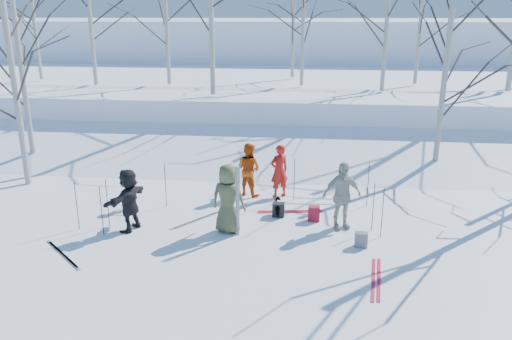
# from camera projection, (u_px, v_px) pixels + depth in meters

# --- Properties ---
(ground) EXTENTS (120.00, 120.00, 0.00)m
(ground) POSITION_uv_depth(u_px,v_px,m) (250.00, 234.00, 13.05)
(ground) COLOR white
(ground) RESTS_ON ground
(snow_ramp) EXTENTS (70.00, 9.49, 4.12)m
(snow_ramp) POSITION_uv_depth(u_px,v_px,m) (271.00, 156.00, 19.65)
(snow_ramp) COLOR white
(snow_ramp) RESTS_ON ground
(snow_plateau) EXTENTS (70.00, 18.00, 2.20)m
(snow_plateau) POSITION_uv_depth(u_px,v_px,m) (285.00, 95.00, 28.88)
(snow_plateau) COLOR white
(snow_plateau) RESTS_ON ground
(far_hill) EXTENTS (90.00, 30.00, 6.00)m
(far_hill) POSITION_uv_depth(u_px,v_px,m) (296.00, 52.00, 48.50)
(far_hill) COLOR white
(far_hill) RESTS_ON ground
(skier_olive_center) EXTENTS (1.02, 0.78, 1.86)m
(skier_olive_center) POSITION_uv_depth(u_px,v_px,m) (228.00, 199.00, 12.96)
(skier_olive_center) COLOR #474C2D
(skier_olive_center) RESTS_ON ground
(skier_red_north) EXTENTS (0.74, 0.67, 1.69)m
(skier_red_north) POSITION_uv_depth(u_px,v_px,m) (279.00, 171.00, 15.51)
(skier_red_north) COLOR red
(skier_red_north) RESTS_ON ground
(skier_redor_behind) EXTENTS (1.03, 0.96, 1.69)m
(skier_redor_behind) POSITION_uv_depth(u_px,v_px,m) (249.00, 169.00, 15.69)
(skier_redor_behind) COLOR #C1490E
(skier_redor_behind) RESTS_ON ground
(skier_red_seated) EXTENTS (0.45, 0.66, 0.93)m
(skier_red_seated) POSITION_uv_depth(u_px,v_px,m) (133.00, 194.00, 14.63)
(skier_red_seated) COLOR red
(skier_red_seated) RESTS_ON ground
(skier_cream_east) EXTENTS (1.17, 0.81, 1.85)m
(skier_cream_east) POSITION_uv_depth(u_px,v_px,m) (342.00, 196.00, 13.19)
(skier_cream_east) COLOR beige
(skier_cream_east) RESTS_ON ground
(skier_grey_west) EXTENTS (0.95, 1.65, 1.69)m
(skier_grey_west) POSITION_uv_depth(u_px,v_px,m) (129.00, 200.00, 13.10)
(skier_grey_west) COLOR black
(skier_grey_west) RESTS_ON ground
(dog) EXTENTS (0.43, 0.65, 0.50)m
(dog) POSITION_uv_depth(u_px,v_px,m) (278.00, 207.00, 14.21)
(dog) COLOR black
(dog) RESTS_ON ground
(upright_ski_left) EXTENTS (0.08, 0.16, 1.90)m
(upright_ski_left) POSITION_uv_depth(u_px,v_px,m) (237.00, 201.00, 12.70)
(upright_ski_left) COLOR silver
(upright_ski_left) RESTS_ON ground
(upright_ski_right) EXTENTS (0.14, 0.23, 1.89)m
(upright_ski_right) POSITION_uv_depth(u_px,v_px,m) (238.00, 202.00, 12.68)
(upright_ski_right) COLOR silver
(upright_ski_right) RESTS_ON ground
(ski_pair_a) EXTENTS (2.03, 2.09, 0.02)m
(ski_pair_a) POSITION_uv_depth(u_px,v_px,m) (200.00, 219.00, 14.00)
(ski_pair_a) COLOR silver
(ski_pair_a) RESTS_ON ground
(ski_pair_b) EXTENTS (0.74, 1.96, 0.02)m
(ski_pair_b) POSITION_uv_depth(u_px,v_px,m) (290.00, 212.00, 14.53)
(ski_pair_b) COLOR red
(ski_pair_b) RESTS_ON ground
(ski_pair_c) EXTENTS (0.69, 1.95, 0.02)m
(ski_pair_c) POSITION_uv_depth(u_px,v_px,m) (376.00, 279.00, 10.84)
(ski_pair_c) COLOR red
(ski_pair_c) RESTS_ON ground
(ski_pair_d) EXTENTS (2.09, 2.10, 0.02)m
(ski_pair_d) POSITION_uv_depth(u_px,v_px,m) (63.00, 254.00, 11.95)
(ski_pair_d) COLOR silver
(ski_pair_d) RESTS_ON ground
(ski_pole_a) EXTENTS (0.02, 0.02, 1.34)m
(ski_pole_a) POSITION_uv_depth(u_px,v_px,m) (275.00, 183.00, 14.94)
(ski_pole_a) COLOR black
(ski_pole_a) RESTS_ON ground
(ski_pole_b) EXTENTS (0.02, 0.02, 1.34)m
(ski_pole_b) POSITION_uv_depth(u_px,v_px,m) (102.00, 211.00, 12.85)
(ski_pole_b) COLOR black
(ski_pole_b) RESTS_ON ground
(ski_pole_c) EXTENTS (0.02, 0.02, 1.34)m
(ski_pole_c) POSITION_uv_depth(u_px,v_px,m) (165.00, 185.00, 14.75)
(ski_pole_c) COLOR black
(ski_pole_c) RESTS_ON ground
(ski_pole_d) EXTENTS (0.02, 0.02, 1.34)m
(ski_pole_d) POSITION_uv_depth(u_px,v_px,m) (77.00, 206.00, 13.18)
(ski_pole_d) COLOR black
(ski_pole_d) RESTS_ON ground
(ski_pole_e) EXTENTS (0.02, 0.02, 1.34)m
(ski_pole_e) POSITION_uv_depth(u_px,v_px,m) (108.00, 203.00, 13.35)
(ski_pole_e) COLOR black
(ski_pole_e) RESTS_ON ground
(ski_pole_f) EXTENTS (0.02, 0.02, 1.34)m
(ski_pole_f) POSITION_uv_depth(u_px,v_px,m) (368.00, 185.00, 14.77)
(ski_pole_f) COLOR black
(ski_pole_f) RESTS_ON ground
(ski_pole_g) EXTENTS (0.02, 0.02, 1.34)m
(ski_pole_g) POSITION_uv_depth(u_px,v_px,m) (294.00, 180.00, 15.25)
(ski_pole_g) COLOR black
(ski_pole_g) RESTS_ON ground
(ski_pole_h) EXTENTS (0.02, 0.02, 1.34)m
(ski_pole_h) POSITION_uv_depth(u_px,v_px,m) (373.00, 207.00, 13.06)
(ski_pole_h) COLOR black
(ski_pole_h) RESTS_ON ground
(ski_pole_i) EXTENTS (0.02, 0.02, 1.34)m
(ski_pole_i) POSITION_uv_depth(u_px,v_px,m) (382.00, 213.00, 12.69)
(ski_pole_i) COLOR black
(ski_pole_i) RESTS_ON ground
(backpack_red) EXTENTS (0.32, 0.22, 0.42)m
(backpack_red) POSITION_uv_depth(u_px,v_px,m) (314.00, 214.00, 13.86)
(backpack_red) COLOR maroon
(backpack_red) RESTS_ON ground
(backpack_grey) EXTENTS (0.30, 0.20, 0.38)m
(backpack_grey) POSITION_uv_depth(u_px,v_px,m) (361.00, 240.00, 12.30)
(backpack_grey) COLOR slate
(backpack_grey) RESTS_ON ground
(backpack_dark) EXTENTS (0.34, 0.24, 0.40)m
(backpack_dark) POSITION_uv_depth(u_px,v_px,m) (278.00, 210.00, 14.16)
(backpack_dark) COLOR black
(backpack_dark) RESTS_ON ground
(birch_plateau_a) EXTENTS (4.15, 4.15, 5.07)m
(birch_plateau_a) POSITION_uv_depth(u_px,v_px,m) (420.00, 31.00, 24.00)
(birch_plateau_a) COLOR silver
(birch_plateau_a) RESTS_ON snow_plateau
(birch_plateau_c) EXTENTS (4.32, 4.32, 5.31)m
(birch_plateau_c) POSITION_uv_depth(u_px,v_px,m) (167.00, 28.00, 23.79)
(birch_plateau_c) COLOR silver
(birch_plateau_c) RESTS_ON snow_plateau
(birch_plateau_e) EXTENTS (4.33, 4.33, 5.33)m
(birch_plateau_e) POSITION_uv_depth(u_px,v_px,m) (386.00, 29.00, 21.66)
(birch_plateau_e) COLOR silver
(birch_plateau_e) RESTS_ON snow_plateau
(birch_plateau_f) EXTENTS (4.78, 4.78, 5.97)m
(birch_plateau_f) POSITION_uv_depth(u_px,v_px,m) (90.00, 21.00, 23.46)
(birch_plateau_f) COLOR silver
(birch_plateau_f) RESTS_ON snow_plateau
(birch_plateau_g) EXTENTS (4.05, 4.05, 4.93)m
(birch_plateau_g) POSITION_uv_depth(u_px,v_px,m) (303.00, 33.00, 23.46)
(birch_plateau_g) COLOR silver
(birch_plateau_g) RESTS_ON snow_plateau
(birch_plateau_h) EXTENTS (5.57, 5.57, 7.09)m
(birch_plateau_h) POSITION_uv_depth(u_px,v_px,m) (211.00, 8.00, 20.53)
(birch_plateau_h) COLOR silver
(birch_plateau_h) RESTS_ON snow_plateau
(birch_plateau_i) EXTENTS (3.75, 3.75, 4.50)m
(birch_plateau_i) POSITION_uv_depth(u_px,v_px,m) (36.00, 35.00, 25.74)
(birch_plateau_i) COLOR silver
(birch_plateau_i) RESTS_ON snow_plateau
(birch_plateau_j) EXTENTS (4.01, 4.01, 4.88)m
(birch_plateau_j) POSITION_uv_depth(u_px,v_px,m) (293.00, 31.00, 26.58)
(birch_plateau_j) COLOR silver
(birch_plateau_j) RESTS_ON snow_plateau
(birch_edge_a) EXTENTS (4.96, 4.96, 6.23)m
(birch_edge_a) POSITION_uv_depth(u_px,v_px,m) (15.00, 92.00, 16.01)
(birch_edge_a) COLOR silver
(birch_edge_a) RESTS_ON ground
(birch_edge_d) EXTENTS (4.95, 4.95, 6.22)m
(birch_edge_d) POSITION_uv_depth(u_px,v_px,m) (23.00, 82.00, 18.30)
(birch_edge_d) COLOR silver
(birch_edge_d) RESTS_ON ground
(birch_edge_e) EXTENTS (4.60, 4.60, 5.72)m
(birch_edge_e) POSITION_uv_depth(u_px,v_px,m) (443.00, 95.00, 17.11)
(birch_edge_e) COLOR silver
(birch_edge_e) RESTS_ON ground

